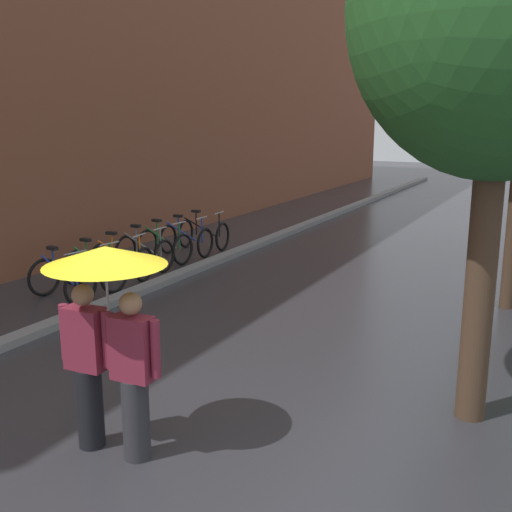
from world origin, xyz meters
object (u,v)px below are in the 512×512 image
object	(u,v)px
parked_bicycle_0	(62,280)
parked_bicycle_3	(144,252)
parked_bicycle_1	(95,270)
parked_bicycle_5	(186,240)
street_tree_0	(504,9)
parked_bicycle_6	(204,234)
parked_bicycle_2	(122,261)
couple_under_umbrella	(108,317)
parked_bicycle_4	(165,246)

from	to	relation	value
parked_bicycle_0	parked_bicycle_3	xyz separation A→B (m)	(-0.10, 2.49, 0.00)
parked_bicycle_1	parked_bicycle_5	bearing A→B (deg)	91.32
street_tree_0	parked_bicycle_6	bearing A→B (deg)	140.21
parked_bicycle_1	parked_bicycle_2	distance (m)	0.80
parked_bicycle_2	parked_bicycle_5	xyz separation A→B (m)	(-0.05, 2.39, 0.00)
parked_bicycle_6	street_tree_0	bearing A→B (deg)	-39.79
parked_bicycle_3	couple_under_umbrella	xyz separation A→B (m)	(4.23, -5.98, 1.00)
parked_bicycle_6	parked_bicycle_0	bearing A→B (deg)	-88.85
parked_bicycle_5	couple_under_umbrella	size ratio (longest dim) A/B	0.54
parked_bicycle_3	parked_bicycle_4	distance (m)	0.76
parked_bicycle_3	street_tree_0	bearing A→B (deg)	-26.84
parked_bicycle_1	couple_under_umbrella	distance (m)	6.06
parked_bicycle_0	parked_bicycle_1	world-z (taller)	same
parked_bicycle_0	parked_bicycle_1	bearing A→B (deg)	89.77
street_tree_0	parked_bicycle_4	xyz separation A→B (m)	(-7.22, 4.40, -3.81)
parked_bicycle_0	parked_bicycle_3	distance (m)	2.49
parked_bicycle_4	parked_bicycle_5	xyz separation A→B (m)	(0.06, 0.78, 0.00)
parked_bicycle_5	couple_under_umbrella	distance (m)	8.66
parked_bicycle_6	couple_under_umbrella	world-z (taller)	couple_under_umbrella
parked_bicycle_2	parked_bicycle_5	distance (m)	2.39
street_tree_0	parked_bicycle_0	xyz separation A→B (m)	(-7.09, 1.15, -3.81)
street_tree_0	parked_bicycle_5	xyz separation A→B (m)	(-7.16, 5.18, -3.81)
parked_bicycle_2	parked_bicycle_3	world-z (taller)	same
parked_bicycle_2	parked_bicycle_5	size ratio (longest dim) A/B	1.05
street_tree_0	parked_bicycle_4	distance (m)	9.28
street_tree_0	couple_under_umbrella	world-z (taller)	street_tree_0
parked_bicycle_2	couple_under_umbrella	bearing A→B (deg)	-51.05
parked_bicycle_2	parked_bicycle_6	size ratio (longest dim) A/B	1.02
parked_bicycle_0	parked_bicycle_4	world-z (taller)	same
parked_bicycle_3	parked_bicycle_1	bearing A→B (deg)	-86.34
parked_bicycle_1	parked_bicycle_0	bearing A→B (deg)	-90.23
parked_bicycle_0	parked_bicycle_3	size ratio (longest dim) A/B	1.08
parked_bicycle_5	couple_under_umbrella	world-z (taller)	couple_under_umbrella
parked_bicycle_1	parked_bicycle_4	world-z (taller)	same
parked_bicycle_4	parked_bicycle_1	bearing A→B (deg)	-86.84
parked_bicycle_3	couple_under_umbrella	size ratio (longest dim) A/B	0.53
parked_bicycle_5	parked_bicycle_2	bearing A→B (deg)	-88.77
parked_bicycle_0	parked_bicycle_4	distance (m)	3.26
parked_bicycle_4	parked_bicycle_5	size ratio (longest dim) A/B	1.02
couple_under_umbrella	parked_bicycle_2	bearing A→B (deg)	128.95
parked_bicycle_3	parked_bicycle_5	bearing A→B (deg)	88.80
parked_bicycle_1	parked_bicycle_2	bearing A→B (deg)	91.56
parked_bicycle_1	street_tree_0	bearing A→B (deg)	-15.68
parked_bicycle_1	couple_under_umbrella	size ratio (longest dim) A/B	0.56
parked_bicycle_6	parked_bicycle_3	bearing A→B (deg)	-90.12
parked_bicycle_2	parked_bicycle_3	bearing A→B (deg)	95.62
parked_bicycle_1	parked_bicycle_5	xyz separation A→B (m)	(-0.07, 3.19, 0.00)
parked_bicycle_3	parked_bicycle_0	bearing A→B (deg)	-87.65
street_tree_0	parked_bicycle_5	world-z (taller)	street_tree_0
parked_bicycle_0	parked_bicycle_5	distance (m)	4.03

